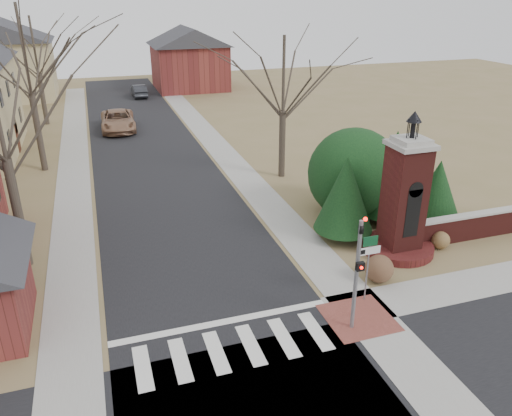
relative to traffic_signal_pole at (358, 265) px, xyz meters
name	(u,v)px	position (x,y,z in m)	size (l,w,h in m)	color
ground	(240,364)	(-4.30, -0.57, -2.59)	(120.00, 120.00, 0.00)	olive
main_street	(152,159)	(-4.30, 21.43, -2.58)	(8.00, 70.00, 0.01)	black
crosswalk_zone	(234,348)	(-4.30, 0.23, -2.58)	(8.00, 2.20, 0.02)	silver
stop_bar	(222,322)	(-4.30, 1.73, -2.58)	(8.00, 0.35, 0.02)	silver
sidewalk_right_main	(223,152)	(0.90, 21.43, -2.58)	(2.00, 60.00, 0.02)	gray
sidewalk_left	(74,167)	(-9.50, 21.43, -2.58)	(2.00, 60.00, 0.02)	gray
curb_apron	(358,318)	(0.50, 0.43, -2.57)	(2.40, 2.40, 0.02)	brown
traffic_signal_pole	(358,265)	(0.00, 0.00, 0.00)	(0.28, 0.41, 4.50)	slate
sign_post	(369,256)	(1.29, 1.41, -0.64)	(0.90, 0.07, 2.75)	slate
brick_gate_monument	(403,208)	(4.70, 4.42, -0.42)	(3.20, 3.20, 6.47)	#531C18
brick_garden_wall	(480,224)	(9.20, 4.43, -1.93)	(7.50, 0.50, 1.30)	#531C18
house_distant_left	(1,58)	(-16.31, 47.42, 1.66)	(10.80, 8.80, 8.53)	tan
house_distant_right	(189,57)	(3.69, 47.42, 1.06)	(8.80, 8.80, 7.30)	maroon
evergreen_near	(345,193)	(2.90, 6.43, -0.29)	(2.80, 2.80, 4.10)	#473D33
evergreen_mid	(393,172)	(6.20, 7.63, 0.01)	(3.40, 3.40, 4.70)	#473D33
evergreen_far	(437,187)	(8.20, 6.63, -0.69)	(2.40, 2.40, 3.30)	#473D33
evergreen_mass	(354,170)	(4.70, 8.93, -0.19)	(4.80, 4.80, 4.80)	black
bare_tree_1	(22,43)	(-11.30, 21.43, 5.44)	(8.40, 8.40, 11.64)	#473D33
bare_tree_2	(33,41)	(-11.80, 34.43, 4.44)	(7.35, 7.35, 10.19)	#473D33
bare_tree_3	(284,69)	(3.20, 15.43, 4.10)	(7.00, 7.00, 9.70)	#473D33
pickup_truck	(118,121)	(-5.90, 30.29, -1.77)	(2.72, 5.89, 1.64)	#9B7155
distant_car	(139,91)	(-2.70, 44.12, -1.91)	(1.42, 4.08, 1.34)	#2B2D32
dry_shrub_left	(379,269)	(2.50, 2.43, -2.01)	(1.16, 1.16, 1.16)	brown
dry_shrub_right	(441,240)	(6.70, 4.03, -2.17)	(0.83, 0.83, 0.83)	brown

